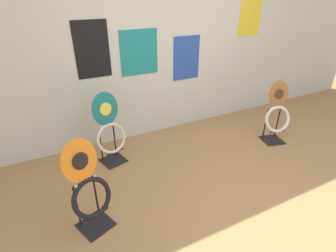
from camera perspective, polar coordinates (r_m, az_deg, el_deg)
name	(u,v)px	position (r m, az deg, el deg)	size (l,w,h in m)	color
ground_plane	(254,209)	(2.89, 18.25, -16.74)	(14.00, 14.00, 0.00)	#A37547
wall_back	(167,43)	(3.74, -0.17, 17.68)	(8.00, 0.07, 2.60)	silver
toilet_seat_display_teal_sax	(109,129)	(3.23, -12.68, -0.70)	(0.40, 0.34, 0.92)	black
toilet_seat_display_orange_sun	(89,190)	(2.43, -16.84, -13.26)	(0.41, 0.36, 0.89)	black
toilet_seat_display_woodgrain	(277,114)	(3.92, 22.67, 2.43)	(0.41, 0.34, 0.88)	black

